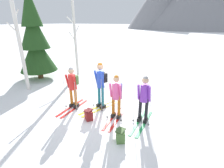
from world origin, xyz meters
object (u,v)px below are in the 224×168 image
Objects in this scene: skier_in_red at (73,86)px; birch_tree_slender at (75,39)px; skier_in_pink at (116,95)px; backpack_on_snow_beside at (120,135)px; skier_in_purple at (144,98)px; birch_tree_tall at (19,37)px; backpack_on_snow_front at (89,115)px; skier_in_blue at (101,83)px; pine_tree_near at (35,39)px.

birch_tree_slender reaches higher than skier_in_red.
backpack_on_snow_beside is at bearing -56.88° from skier_in_pink.
skier_in_purple is 0.33× the size of birch_tree_tall.
skier_in_red is 2.81m from backpack_on_snow_beside.
birch_tree_tall is at bearing -179.79° from skier_in_purple.
skier_in_blue is at bearing 94.77° from backpack_on_snow_front.
skier_in_pink is 0.95× the size of skier_in_purple.
birch_tree_tall is (-5.19, 0.18, 1.68)m from skier_in_pink.
birch_tree_slender is at bearing 133.83° from backpack_on_snow_front.
birch_tree_tall is 12.88× the size of backpack_on_snow_beside.
skier_in_blue is at bearing 137.55° from backpack_on_snow_beside.
birch_tree_slender is 11.26× the size of backpack_on_snow_beside.
birch_tree_slender is (-4.64, 3.42, 1.38)m from skier_in_pink.
pine_tree_near is at bearing 156.70° from skier_in_red.
backpack_on_snow_beside is (1.57, -1.43, -0.88)m from skier_in_blue.
birch_tree_tall is 3.31m from birch_tree_slender.
skier_in_purple reaches higher than backpack_on_snow_beside.
skier_in_blue is at bearing 156.84° from skier_in_pink.
pine_tree_near is 1.13× the size of birch_tree_slender.
skier_in_red is 1.11m from skier_in_blue.
birch_tree_tall is 1.14× the size of birch_tree_slender.
skier_in_red is at bearing 159.98° from backpack_on_snow_beside.
skier_in_red reaches higher than backpack_on_snow_beside.
skier_in_purple is 1.47m from backpack_on_snow_beside.
pine_tree_near is 7.69m from backpack_on_snow_beside.
pine_tree_near reaches higher than skier_in_purple.
skier_in_blue is at bearing 2.62° from birch_tree_tall.
pine_tree_near is at bearing 167.86° from skier_in_purple.
skier_in_pink is (1.85, 0.13, -0.04)m from skier_in_red.
pine_tree_near is 6.22m from backpack_on_snow_front.
backpack_on_snow_beside is (0.69, -1.06, -0.72)m from skier_in_pink.
birch_tree_tall is at bearing -177.38° from skier_in_blue.
backpack_on_snow_front is (-0.80, -0.58, -0.72)m from skier_in_pink.
backpack_on_snow_front is at bearing -155.52° from skier_in_purple.
birch_tree_slender is (-3.77, 3.05, 1.22)m from skier_in_blue.
skier_in_blue reaches higher than skier_in_purple.
skier_in_pink is (0.88, -0.37, -0.16)m from skier_in_blue.
skier_in_blue is 1.30m from backpack_on_snow_front.
birch_tree_slender is (1.51, 1.70, -0.05)m from pine_tree_near.
skier_in_pink is 4.07× the size of backpack_on_snow_beside.
skier_in_red reaches higher than backpack_on_snow_front.
skier_in_pink is 6.55m from pine_tree_near.
birch_tree_tall reaches higher than skier_in_purple.
backpack_on_snow_beside is (6.85, -2.78, -2.14)m from pine_tree_near.
backpack_on_snow_front is at bearing -143.71° from skier_in_pink.
backpack_on_snow_front is at bearing -9.82° from birch_tree_tall.
pine_tree_near is at bearing 165.68° from skier_in_blue.
birch_tree_tall is at bearing 174.73° from skier_in_red.
skier_in_red is 0.98× the size of skier_in_purple.
skier_in_purple is at bearing 79.42° from backpack_on_snow_beside.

